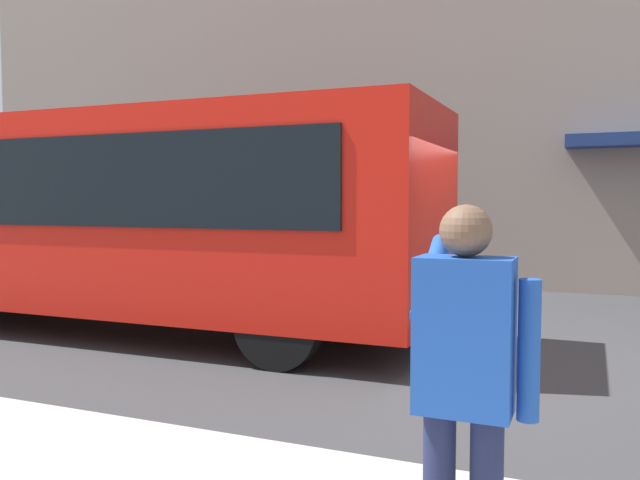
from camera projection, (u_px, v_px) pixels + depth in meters
The scene contains 4 objects.
ground_plane at pixel (425, 356), 7.78m from camera, with size 60.00×60.00×0.00m, color #38383A.
building_facade_far at pixel (505, 4), 13.67m from camera, with size 28.00×1.55×12.00m.
red_bus at pixel (122, 213), 9.26m from camera, with size 9.05×2.54×3.08m.
pedestrian_photographer at pixel (465, 372), 2.74m from camera, with size 0.53×0.52×1.70m.
Camera 1 is at (-1.81, 7.57, 1.87)m, focal length 36.53 mm.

